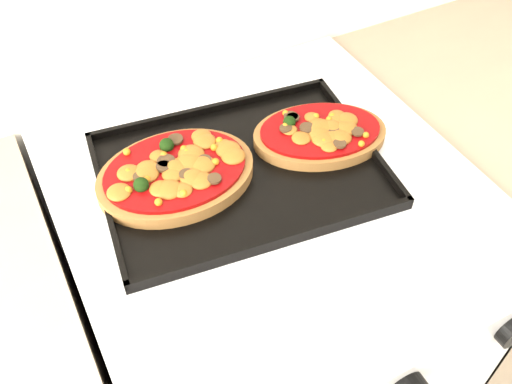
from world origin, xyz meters
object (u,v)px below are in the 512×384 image
pizza_left (176,172)px  pizza_right (320,133)px  stove (266,336)px  baking_tray (240,169)px

pizza_left → pizza_right: (0.23, -0.02, -0.00)m
stove → pizza_left: size_ratio=3.96×
pizza_left → pizza_right: pizza_left is taller
baking_tray → pizza_right: bearing=8.0°
stove → pizza_right: (0.11, 0.04, 0.48)m
baking_tray → pizza_left: size_ratio=1.76×
stove → pizza_left: (-0.12, 0.06, 0.48)m
pizza_right → baking_tray: bearing=-179.1°
baking_tray → pizza_left: pizza_left is taller
stove → pizza_right: pizza_right is taller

